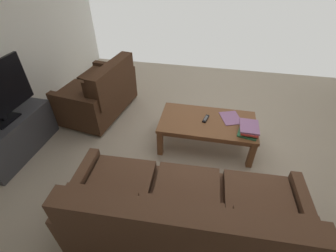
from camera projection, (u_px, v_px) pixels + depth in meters
ground_plane at (210, 150)px, 3.23m from camera, size 5.72×5.28×0.01m
sofa_main at (184, 216)px, 2.06m from camera, size 2.13×0.94×0.86m
loveseat_near at (101, 93)px, 3.68m from camera, size 0.95×1.32×0.89m
coffee_table at (207, 125)px, 3.07m from camera, size 1.24×0.66×0.42m
tv_stand at (14, 137)px, 3.03m from camera, size 0.47×1.11×0.52m
book_stack at (249, 129)px, 2.83m from camera, size 0.27×0.31×0.09m
tv_remote at (206, 119)px, 3.06m from camera, size 0.08×0.17×0.02m
loose_magazine at (231, 118)px, 3.08m from camera, size 0.32×0.35×0.01m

